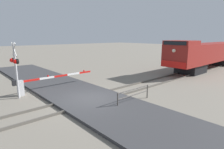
# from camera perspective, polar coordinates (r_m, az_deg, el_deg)

# --- Properties ---
(ground_plane) EXTENTS (160.00, 160.00, 0.00)m
(ground_plane) POSITION_cam_1_polar(r_m,az_deg,el_deg) (12.66, -6.69, -7.91)
(ground_plane) COLOR gray
(rail_track_left) EXTENTS (0.08, 80.00, 0.15)m
(rail_track_left) POSITION_cam_1_polar(r_m,az_deg,el_deg) (13.20, -8.50, -6.79)
(rail_track_left) COLOR #59544C
(rail_track_left) RESTS_ON ground_plane
(rail_track_right) EXTENTS (0.08, 80.00, 0.15)m
(rail_track_right) POSITION_cam_1_polar(r_m,az_deg,el_deg) (12.08, -4.72, -8.46)
(rail_track_right) COLOR #59544C
(rail_track_right) RESTS_ON ground_plane
(road_surface) EXTENTS (36.00, 4.56, 0.17)m
(road_surface) POSITION_cam_1_polar(r_m,az_deg,el_deg) (12.63, -6.70, -7.56)
(road_surface) COLOR #38383A
(road_surface) RESTS_ON ground_plane
(locomotive) EXTENTS (2.91, 17.81, 3.78)m
(locomotive) POSITION_cam_1_polar(r_m,az_deg,el_deg) (27.56, 27.50, 5.82)
(locomotive) COLOR black
(locomotive) RESTS_ON ground_plane
(crossing_signal) EXTENTS (1.18, 0.33, 3.84)m
(crossing_signal) POSITION_cam_1_polar(r_m,az_deg,el_deg) (14.03, -27.67, 2.73)
(crossing_signal) COLOR #ADADB2
(crossing_signal) RESTS_ON ground_plane
(crossing_gate) EXTENTS (0.36, 6.60, 1.23)m
(crossing_gate) POSITION_cam_1_polar(r_m,az_deg,el_deg) (15.11, -22.82, -2.42)
(crossing_gate) COLOR silver
(crossing_gate) RESTS_ON ground_plane
(guard_railing) EXTENTS (0.08, 2.92, 0.95)m
(guard_railing) POSITION_cam_1_polar(r_m,az_deg,el_deg) (12.06, 6.68, -5.78)
(guard_railing) COLOR #4C4742
(guard_railing) RESTS_ON ground_plane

